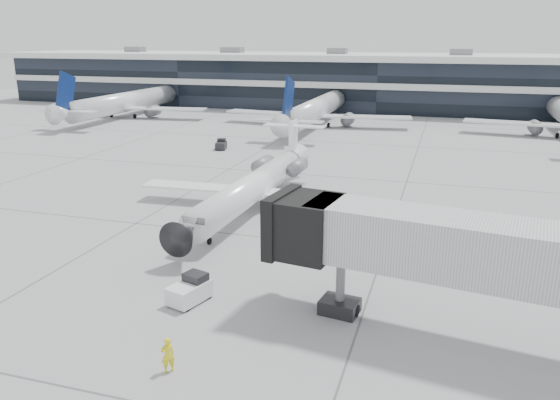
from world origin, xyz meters
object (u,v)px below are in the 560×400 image
(ramp_worker, at_px, (168,355))
(baggage_tug, at_px, (190,290))
(jet_bridge, at_px, (492,254))
(regional_jet, at_px, (255,185))

(ramp_worker, height_order, baggage_tug, ramp_worker)
(jet_bridge, bearing_deg, regional_jet, 144.13)
(ramp_worker, bearing_deg, regional_jet, -124.48)
(ramp_worker, bearing_deg, jet_bridge, 160.85)
(jet_bridge, relative_size, baggage_tug, 7.32)
(regional_jet, bearing_deg, baggage_tug, -80.60)
(ramp_worker, xyz_separation_m, baggage_tug, (-2.08, 6.52, -0.15))
(regional_jet, xyz_separation_m, baggage_tug, (2.39, -17.91, -1.43))
(regional_jet, height_order, baggage_tug, regional_jet)
(regional_jet, xyz_separation_m, jet_bridge, (18.16, -17.85, 2.66))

